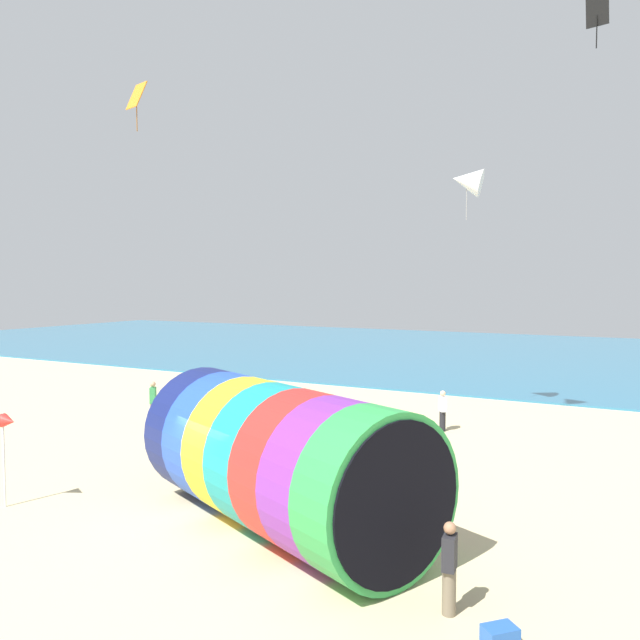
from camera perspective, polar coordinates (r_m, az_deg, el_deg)
The scene contains 11 objects.
ground_plane at distance 15.91m, azimuth -8.68°, elevation -17.78°, with size 120.00×120.00×0.00m, color #CCBA8C.
sea at distance 51.97m, azimuth 18.04°, elevation -3.06°, with size 120.00×40.00×0.10m, color teal.
giant_inflatable_tube at distance 14.80m, azimuth -3.67°, elevation -12.47°, with size 8.45×6.24×3.39m.
kite_handler at distance 11.78m, azimuth 11.74°, elevation -21.29°, with size 0.26×0.38×1.64m.
kite_white_delta at distance 27.00m, azimuth 13.28°, elevation 12.28°, with size 1.57×1.38×2.31m.
kite_black_diamond at distance 19.79m, azimuth 24.02°, elevation 24.43°, with size 0.60×0.27×1.42m.
kite_orange_diamond at distance 23.70m, azimuth -16.43°, elevation 19.02°, with size 0.80×0.62×1.69m.
bystander_near_water at distance 24.82m, azimuth 11.15°, elevation -8.14°, with size 0.40×0.42×1.59m.
bystander_mid_beach at distance 26.40m, azimuth -15.02°, elevation -7.26°, with size 0.38×0.42×1.77m.
beach_flag at distance 17.85m, azimuth -26.63°, elevation -8.56°, with size 0.47×0.36×2.43m.
cooler_box at distance 11.33m, azimuth 16.14°, elevation -26.12°, with size 0.52×0.36×0.36m, color #2659B2.
Camera 1 is at (8.92, -11.87, 5.74)m, focal length 35.00 mm.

